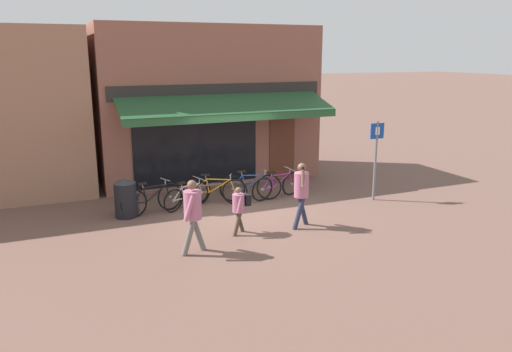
# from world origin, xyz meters

# --- Properties ---
(ground_plane) EXTENTS (160.00, 160.00, 0.00)m
(ground_plane) POSITION_xyz_m (0.00, 0.00, 0.00)
(ground_plane) COLOR brown
(shop_front) EXTENTS (7.12, 4.53, 5.01)m
(shop_front) POSITION_xyz_m (0.17, 4.37, 2.50)
(shop_front) COLOR #8E5647
(shop_front) RESTS_ON ground_plane
(bike_rack_rail) EXTENTS (4.44, 0.04, 0.57)m
(bike_rack_rail) POSITION_xyz_m (-0.60, 1.14, 0.49)
(bike_rack_rail) COLOR #47494F
(bike_rack_rail) RESTS_ON ground_plane
(bicycle_black) EXTENTS (1.74, 0.66, 0.88)m
(bicycle_black) POSITION_xyz_m (-2.43, 0.92, 0.40)
(bicycle_black) COLOR black
(bicycle_black) RESTS_ON ground_plane
(bicycle_silver) EXTENTS (1.56, 0.82, 0.81)m
(bicycle_silver) POSITION_xyz_m (-1.45, 1.00, 0.36)
(bicycle_silver) COLOR black
(bicycle_silver) RESTS_ON ground_plane
(bicycle_orange) EXTENTS (1.73, 0.88, 0.88)m
(bicycle_orange) POSITION_xyz_m (-0.63, 1.11, 0.38)
(bicycle_orange) COLOR black
(bicycle_orange) RESTS_ON ground_plane
(bicycle_blue) EXTENTS (1.79, 0.58, 0.90)m
(bicycle_blue) POSITION_xyz_m (0.43, 1.05, 0.39)
(bicycle_blue) COLOR black
(bicycle_blue) RESTS_ON ground_plane
(bicycle_purple) EXTENTS (1.80, 0.56, 0.88)m
(bicycle_purple) POSITION_xyz_m (1.21, 0.92, 0.39)
(bicycle_purple) COLOR black
(bicycle_purple) RESTS_ON ground_plane
(pedestrian_adult) EXTENTS (0.55, 0.60, 1.61)m
(pedestrian_adult) POSITION_xyz_m (0.68, -1.53, 0.98)
(pedestrian_adult) COLOR #282D47
(pedestrian_adult) RESTS_ON ground_plane
(pedestrian_child) EXTENTS (0.49, 0.50, 1.14)m
(pedestrian_child) POSITION_xyz_m (-0.86, -1.39, 0.70)
(pedestrian_child) COLOR #47382D
(pedestrian_child) RESTS_ON ground_plane
(pedestrian_second_adult) EXTENTS (0.60, 0.53, 1.61)m
(pedestrian_second_adult) POSITION_xyz_m (-2.18, -2.09, 0.97)
(pedestrian_second_adult) COLOR slate
(pedestrian_second_adult) RESTS_ON ground_plane
(litter_bin) EXTENTS (0.58, 0.58, 1.02)m
(litter_bin) POSITION_xyz_m (-3.12, 0.91, 0.51)
(litter_bin) COLOR black
(litter_bin) RESTS_ON ground_plane
(parking_sign) EXTENTS (0.44, 0.07, 2.29)m
(parking_sign) POSITION_xyz_m (3.71, -0.31, 1.41)
(parking_sign) COLOR slate
(parking_sign) RESTS_ON ground_plane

